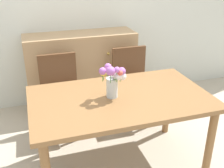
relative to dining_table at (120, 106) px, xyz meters
name	(u,v)px	position (x,y,z in m)	size (l,w,h in m)	color
ground_plane	(119,164)	(0.00, 0.00, -0.66)	(12.00, 12.00, 0.00)	#B7AD99
dining_table	(120,106)	(0.00, 0.00, 0.00)	(1.56, 0.93, 0.75)	olive
chair_left	(60,89)	(-0.43, 0.81, -0.14)	(0.42, 0.42, 0.90)	brown
chair_right	(132,80)	(0.43, 0.81, -0.14)	(0.42, 0.42, 0.90)	brown
dresser	(82,71)	(-0.08, 1.33, -0.16)	(1.40, 0.47, 1.00)	tan
flower_vase	(113,78)	(-0.07, 0.00, 0.27)	(0.23, 0.18, 0.31)	silver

